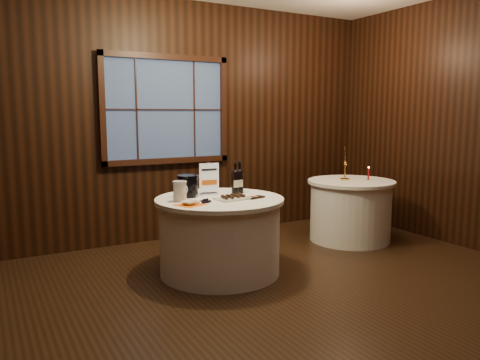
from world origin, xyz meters
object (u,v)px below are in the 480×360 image
side_table (350,210)px  port_bottle_left (235,180)px  glass_pitcher (180,191)px  main_table (220,235)px  brass_candlestick (345,168)px  cracker_bowl (190,203)px  port_bottle_right (240,179)px  grape_bunch (206,201)px  red_candle (368,175)px  sign_stand (209,184)px  chocolate_plate (233,197)px  ice_bucket (188,185)px  chocolate_box (255,197)px

side_table → port_bottle_left: (-1.74, -0.15, 0.53)m
glass_pitcher → main_table: bearing=-29.2°
port_bottle_left → brass_candlestick: (1.69, 0.21, 0.01)m
cracker_bowl → port_bottle_right: bearing=25.9°
port_bottle_right → grape_bunch: size_ratio=2.05×
red_candle → sign_stand: bearing=179.7°
sign_stand → brass_candlestick: bearing=10.5°
chocolate_plate → glass_pitcher: (-0.48, 0.17, 0.08)m
main_table → port_bottle_right: 0.64m
red_candle → glass_pitcher: bearing=-176.0°
side_table → glass_pitcher: bearing=-173.6°
cracker_bowl → red_candle: 2.63m
port_bottle_right → port_bottle_left: bearing=-150.7°
ice_bucket → grape_bunch: (0.02, -0.39, -0.10)m
side_table → port_bottle_left: bearing=-175.1°
main_table → red_candle: (2.20, 0.21, 0.45)m
sign_stand → glass_pitcher: bearing=-147.3°
brass_candlestick → glass_pitcher: bearing=-172.0°
main_table → port_bottle_right: size_ratio=3.77×
port_bottle_right → ice_bucket: port_bottle_right is taller
chocolate_box → brass_candlestick: brass_candlestick is taller
main_table → cracker_bowl: (-0.40, -0.19, 0.40)m
port_bottle_right → red_candle: (1.89, 0.06, -0.08)m
port_bottle_right → red_candle: 1.89m
port_bottle_left → grape_bunch: port_bottle_left is taller
port_bottle_left → chocolate_box: size_ratio=1.79×
main_table → brass_candlestick: 2.05m
port_bottle_left → red_candle: 1.94m
chocolate_box → cracker_bowl: (-0.71, -0.01, 0.01)m
side_table → chocolate_plate: (-1.92, -0.44, 0.40)m
side_table → red_candle: (0.20, -0.09, 0.45)m
ice_bucket → grape_bunch: size_ratio=1.32×
sign_stand → red_candle: size_ratio=1.97×
port_bottle_right → grape_bunch: port_bottle_right is taller
port_bottle_left → chocolate_box: (0.04, -0.33, -0.14)m
chocolate_box → glass_pitcher: glass_pitcher is taller
sign_stand → port_bottle_right: size_ratio=0.99×
chocolate_plate → side_table: bearing=12.8°
sign_stand → port_bottle_left: size_ratio=1.01×
port_bottle_right → cracker_bowl: (-0.72, -0.35, -0.13)m
chocolate_plate → chocolate_box: size_ratio=1.85×
grape_bunch → red_candle: size_ratio=0.97×
side_table → brass_candlestick: brass_candlestick is taller
brass_candlestick → port_bottle_right: bearing=-172.8°
main_table → sign_stand: sign_stand is taller
grape_bunch → glass_pitcher: size_ratio=0.85×
port_bottle_left → grape_bunch: size_ratio=2.02×
main_table → port_bottle_left: bearing=29.8°
main_table → port_bottle_left: size_ratio=3.83×
brass_candlestick → red_candle: (0.25, -0.15, -0.08)m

